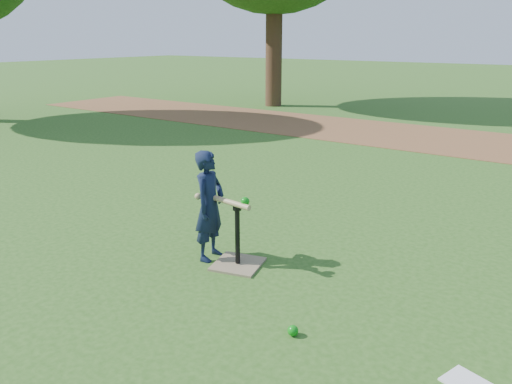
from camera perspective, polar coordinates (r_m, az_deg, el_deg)
The scene contains 6 objects.
ground at distance 4.58m, azimuth -3.70°, elevation -9.56°, with size 80.00×80.00×0.00m, color #285116.
dirt_strip at distance 11.17m, azimuth 21.18°, elevation 5.53°, with size 24.00×3.00×0.01m, color brown.
child at distance 4.75m, azimuth -5.33°, elevation -1.57°, with size 0.39×0.26×1.07m, color #101A32.
wiffle_ball_ground at distance 3.75m, azimuth 4.24°, elevation -15.52°, with size 0.08×0.08×0.08m, color #0B8211.
batting_tee at distance 4.73m, azimuth -2.10°, elevation -7.15°, with size 0.52×0.52×0.61m.
swing_action at distance 4.58m, azimuth -3.40°, elevation -0.98°, with size 0.63×0.13×0.11m.
Camera 1 is at (2.58, -3.17, 2.07)m, focal length 35.00 mm.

